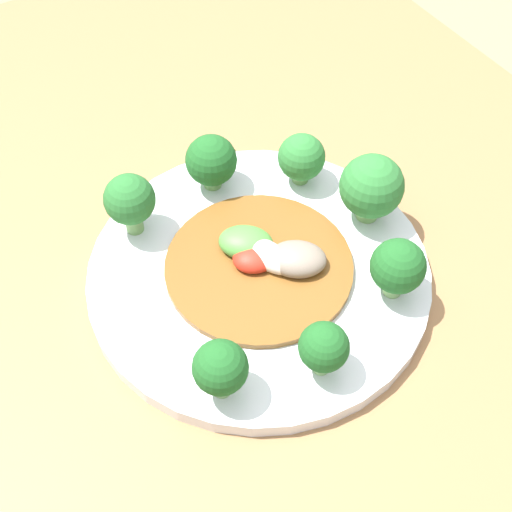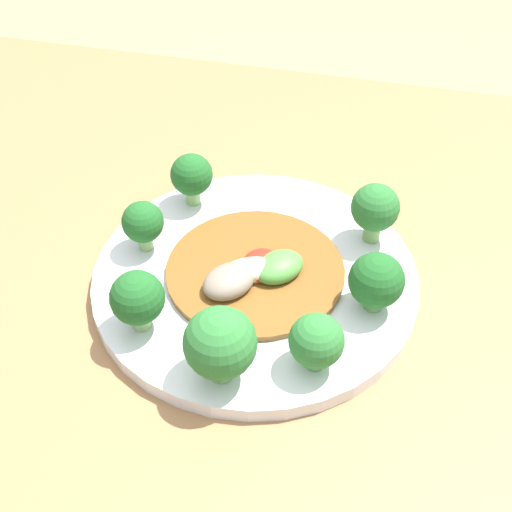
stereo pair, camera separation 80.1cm
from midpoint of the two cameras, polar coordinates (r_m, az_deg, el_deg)
name	(u,v)px [view 2 (the right image)]	position (r m, az deg, el deg)	size (l,w,h in m)	color
table	(236,480)	(0.90, 9.10, -39.22)	(1.17, 0.82, 0.76)	olive
plate	(256,277)	(0.53, 18.08, -33.39)	(0.31, 0.31, 0.02)	silver
broccoli_west	(376,281)	(0.52, 33.97, -34.03)	(0.05, 0.05, 0.06)	#70A356
broccoli_southwest	(375,209)	(0.54, 30.86, -24.71)	(0.05, 0.05, 0.06)	#70A356
broccoli_northwest	(316,341)	(0.50, 30.68, -43.03)	(0.05, 0.05, 0.05)	#70A356
broccoli_northeast	(137,299)	(0.46, 6.08, -41.81)	(0.05, 0.05, 0.06)	#89B76B
broccoli_east	(143,223)	(0.48, 3.99, -29.80)	(0.04, 0.04, 0.05)	#89B76B
broccoli_southeast	(192,176)	(0.51, 8.69, -21.84)	(0.04, 0.04, 0.06)	#89B76B
broccoli_north	(220,344)	(0.47, 19.91, -46.85)	(0.06, 0.06, 0.07)	#7AAD5B
stirfry_center	(255,270)	(0.51, 18.62, -33.69)	(0.17, 0.17, 0.03)	brown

